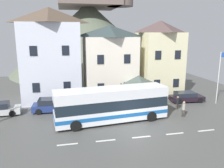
{
  "coord_description": "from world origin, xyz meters",
  "views": [
    {
      "loc": [
        -6.04,
        -17.39,
        8.35
      ],
      "look_at": [
        -0.98,
        5.8,
        3.02
      ],
      "focal_mm": 36.29,
      "sensor_mm": 36.0,
      "label": 1
    }
  ],
  "objects_px": {
    "transit_bus": "(112,105)",
    "pedestrian_03": "(147,104)",
    "parked_car_01": "(186,97)",
    "pedestrian_01": "(166,102)",
    "townhouse_02": "(159,58)",
    "parked_car_02": "(52,105)",
    "flagpole": "(220,74)",
    "bus_shelter": "(138,81)",
    "pedestrian_00": "(184,108)",
    "hilltop_castle": "(89,35)",
    "townhouse_00": "(51,55)",
    "pedestrian_02": "(178,102)",
    "townhouse_01": "(110,62)",
    "public_bench": "(138,96)"
  },
  "relations": [
    {
      "from": "parked_car_01",
      "to": "parked_car_02",
      "type": "distance_m",
      "value": 16.18
    },
    {
      "from": "townhouse_01",
      "to": "flagpole",
      "type": "distance_m",
      "value": 13.47
    },
    {
      "from": "pedestrian_02",
      "to": "transit_bus",
      "type": "bearing_deg",
      "value": -166.55
    },
    {
      "from": "townhouse_02",
      "to": "pedestrian_02",
      "type": "bearing_deg",
      "value": -95.31
    },
    {
      "from": "parked_car_02",
      "to": "townhouse_00",
      "type": "bearing_deg",
      "value": 93.75
    },
    {
      "from": "pedestrian_02",
      "to": "flagpole",
      "type": "relative_size",
      "value": 0.24
    },
    {
      "from": "hilltop_castle",
      "to": "transit_bus",
      "type": "xyz_separation_m",
      "value": [
        -1.5,
        -29.97,
        -6.4
      ]
    },
    {
      "from": "pedestrian_03",
      "to": "bus_shelter",
      "type": "bearing_deg",
      "value": 92.52
    },
    {
      "from": "townhouse_01",
      "to": "transit_bus",
      "type": "bearing_deg",
      "value": -100.61
    },
    {
      "from": "parked_car_01",
      "to": "pedestrian_02",
      "type": "height_order",
      "value": "pedestrian_02"
    },
    {
      "from": "flagpole",
      "to": "bus_shelter",
      "type": "bearing_deg",
      "value": 172.0
    },
    {
      "from": "townhouse_01",
      "to": "public_bench",
      "type": "relative_size",
      "value": 5.85
    },
    {
      "from": "townhouse_02",
      "to": "pedestrian_03",
      "type": "relative_size",
      "value": 6.51
    },
    {
      "from": "pedestrian_01",
      "to": "flagpole",
      "type": "bearing_deg",
      "value": 6.0
    },
    {
      "from": "townhouse_01",
      "to": "parked_car_01",
      "type": "height_order",
      "value": "townhouse_01"
    },
    {
      "from": "parked_car_01",
      "to": "pedestrian_01",
      "type": "xyz_separation_m",
      "value": [
        -3.77,
        -2.22,
        0.28
      ]
    },
    {
      "from": "hilltop_castle",
      "to": "parked_car_02",
      "type": "height_order",
      "value": "hilltop_castle"
    },
    {
      "from": "parked_car_02",
      "to": "pedestrian_03",
      "type": "distance_m",
      "value": 10.25
    },
    {
      "from": "pedestrian_00",
      "to": "hilltop_castle",
      "type": "bearing_deg",
      "value": 101.05
    },
    {
      "from": "townhouse_00",
      "to": "parked_car_02",
      "type": "distance_m",
      "value": 6.73
    },
    {
      "from": "parked_car_01",
      "to": "pedestrian_01",
      "type": "height_order",
      "value": "pedestrian_01"
    },
    {
      "from": "flagpole",
      "to": "parked_car_01",
      "type": "bearing_deg",
      "value": 155.58
    },
    {
      "from": "parked_car_01",
      "to": "transit_bus",
      "type": "bearing_deg",
      "value": -154.38
    },
    {
      "from": "pedestrian_03",
      "to": "pedestrian_01",
      "type": "bearing_deg",
      "value": 12.78
    },
    {
      "from": "townhouse_01",
      "to": "pedestrian_01",
      "type": "height_order",
      "value": "townhouse_01"
    },
    {
      "from": "townhouse_02",
      "to": "parked_car_02",
      "type": "xyz_separation_m",
      "value": [
        -14.3,
        -4.62,
        -4.3
      ]
    },
    {
      "from": "pedestrian_00",
      "to": "public_bench",
      "type": "distance_m",
      "value": 7.22
    },
    {
      "from": "parked_car_02",
      "to": "flagpole",
      "type": "bearing_deg",
      "value": -0.79
    },
    {
      "from": "townhouse_00",
      "to": "pedestrian_01",
      "type": "xyz_separation_m",
      "value": [
        12.47,
        -6.53,
        -4.81
      ]
    },
    {
      "from": "bus_shelter",
      "to": "public_bench",
      "type": "distance_m",
      "value": 3.33
    },
    {
      "from": "transit_bus",
      "to": "parked_car_01",
      "type": "height_order",
      "value": "transit_bus"
    },
    {
      "from": "pedestrian_01",
      "to": "flagpole",
      "type": "height_order",
      "value": "flagpole"
    },
    {
      "from": "hilltop_castle",
      "to": "townhouse_02",
      "type": "bearing_deg",
      "value": -71.45
    },
    {
      "from": "townhouse_00",
      "to": "hilltop_castle",
      "type": "distance_m",
      "value": 22.6
    },
    {
      "from": "townhouse_01",
      "to": "parked_car_01",
      "type": "relative_size",
      "value": 2.25
    },
    {
      "from": "pedestrian_02",
      "to": "flagpole",
      "type": "xyz_separation_m",
      "value": [
        5.78,
        1.01,
        2.78
      ]
    },
    {
      "from": "bus_shelter",
      "to": "pedestrian_00",
      "type": "bearing_deg",
      "value": -54.32
    },
    {
      "from": "transit_bus",
      "to": "pedestrian_03",
      "type": "distance_m",
      "value": 4.58
    },
    {
      "from": "townhouse_00",
      "to": "transit_bus",
      "type": "height_order",
      "value": "townhouse_00"
    },
    {
      "from": "townhouse_01",
      "to": "transit_bus",
      "type": "distance_m",
      "value": 9.37
    },
    {
      "from": "parked_car_02",
      "to": "pedestrian_01",
      "type": "bearing_deg",
      "value": -6.26
    },
    {
      "from": "townhouse_02",
      "to": "parked_car_01",
      "type": "bearing_deg",
      "value": -67.04
    },
    {
      "from": "transit_bus",
      "to": "parked_car_02",
      "type": "xyz_separation_m",
      "value": [
        -5.7,
        4.19,
        -0.96
      ]
    },
    {
      "from": "pedestrian_00",
      "to": "pedestrian_03",
      "type": "relative_size",
      "value": 1.06
    },
    {
      "from": "pedestrian_02",
      "to": "bus_shelter",
      "type": "bearing_deg",
      "value": 148.55
    },
    {
      "from": "transit_bus",
      "to": "pedestrian_02",
      "type": "xyz_separation_m",
      "value": [
        7.97,
        1.91,
        -0.78
      ]
    },
    {
      "from": "townhouse_00",
      "to": "parked_car_01",
      "type": "relative_size",
      "value": 2.73
    },
    {
      "from": "townhouse_01",
      "to": "townhouse_02",
      "type": "xyz_separation_m",
      "value": [
        6.97,
        0.09,
        0.32
      ]
    },
    {
      "from": "townhouse_02",
      "to": "bus_shelter",
      "type": "bearing_deg",
      "value": -134.75
    },
    {
      "from": "parked_car_01",
      "to": "pedestrian_00",
      "type": "relative_size",
      "value": 2.55
    }
  ]
}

